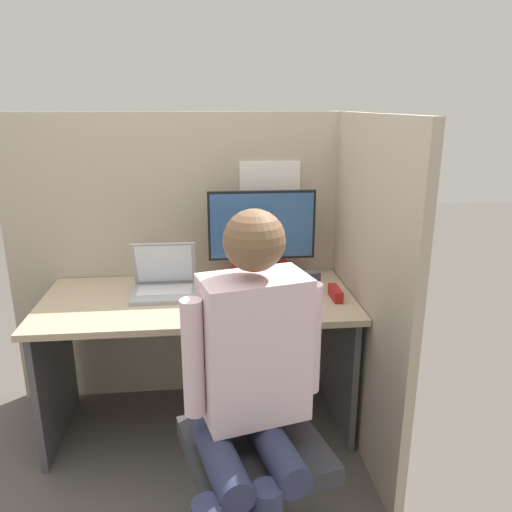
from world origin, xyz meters
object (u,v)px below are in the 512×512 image
(stapler, at_px, (335,293))
(person, at_px, (251,380))
(office_chair, at_px, (258,414))
(carrot_toy, at_px, (196,308))
(monitor, at_px, (262,229))
(paper_box, at_px, (262,274))
(laptop, at_px, (164,284))

(stapler, xyz_separation_m, person, (-0.47, -0.75, 0.01))
(office_chair, bearing_deg, stapler, 53.81)
(carrot_toy, bearing_deg, stapler, 8.22)
(monitor, relative_size, carrot_toy, 3.34)
(monitor, xyz_separation_m, stapler, (0.32, -0.27, -0.25))
(paper_box, height_order, carrot_toy, paper_box)
(laptop, relative_size, person, 0.24)
(laptop, relative_size, office_chair, 0.31)
(paper_box, bearing_deg, person, -98.33)
(laptop, height_order, office_chair, office_chair)
(carrot_toy, xyz_separation_m, office_chair, (0.23, -0.49, -0.22))
(paper_box, bearing_deg, carrot_toy, -132.46)
(paper_box, xyz_separation_m, carrot_toy, (-0.33, -0.37, -0.02))
(paper_box, distance_m, laptop, 0.50)
(paper_box, xyz_separation_m, monitor, (0.00, 0.00, 0.24))
(paper_box, bearing_deg, stapler, -40.21)
(stapler, bearing_deg, laptop, 169.55)
(paper_box, height_order, monitor, monitor)
(monitor, relative_size, laptop, 1.77)
(paper_box, xyz_separation_m, office_chair, (-0.11, -0.86, -0.24))
(person, bearing_deg, monitor, 81.69)
(laptop, bearing_deg, person, -69.29)
(monitor, height_order, carrot_toy, monitor)
(paper_box, relative_size, laptop, 0.98)
(carrot_toy, bearing_deg, person, -74.14)
(person, bearing_deg, stapler, 57.85)
(laptop, relative_size, stapler, 2.12)
(paper_box, distance_m, carrot_toy, 0.50)
(paper_box, height_order, laptop, laptop)
(stapler, bearing_deg, carrot_toy, -171.78)
(laptop, bearing_deg, monitor, 14.32)
(monitor, bearing_deg, person, -98.31)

